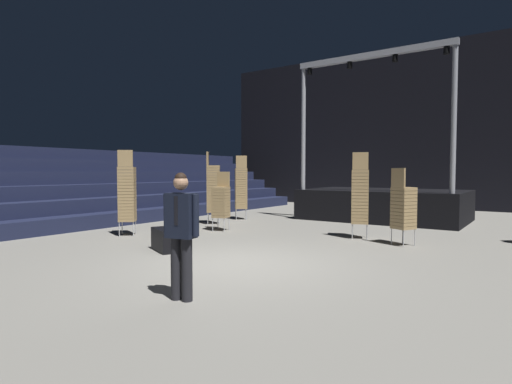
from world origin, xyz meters
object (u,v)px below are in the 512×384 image
(chair_stack_front_left, at_px, (403,207))
(chair_stack_front_right, at_px, (127,193))
(chair_stack_rear_right, at_px, (360,196))
(man_with_tie, at_px, (181,228))
(equipment_road_case, at_px, (170,239))
(stage_riser, at_px, (383,203))
(chair_stack_rear_left, at_px, (221,201))
(chair_stack_mid_left, at_px, (241,188))
(chair_stack_mid_right, at_px, (213,188))

(chair_stack_front_left, xyz_separation_m, chair_stack_front_right, (-6.81, -2.82, 0.25))
(chair_stack_front_left, bearing_deg, chair_stack_rear_right, -170.83)
(man_with_tie, xyz_separation_m, equipment_road_case, (-2.85, 2.49, -0.76))
(stage_riser, height_order, chair_stack_front_right, stage_riser)
(chair_stack_rear_right, bearing_deg, chair_stack_front_left, -38.83)
(chair_stack_front_right, distance_m, chair_stack_rear_left, 2.75)
(chair_stack_rear_left, height_order, chair_stack_rear_right, chair_stack_rear_right)
(chair_stack_front_right, height_order, chair_stack_mid_left, same)
(chair_stack_front_right, bearing_deg, chair_stack_front_left, -18.58)
(chair_stack_rear_right, relative_size, equipment_road_case, 2.56)
(stage_riser, xyz_separation_m, chair_stack_rear_right, (0.86, -4.70, 0.51))
(chair_stack_front_left, xyz_separation_m, chair_stack_rear_right, (-1.25, 0.42, 0.21))
(stage_riser, bearing_deg, chair_stack_rear_right, -79.64)
(chair_stack_mid_right, relative_size, chair_stack_rear_right, 1.07)
(chair_stack_front_left, xyz_separation_m, equipment_road_case, (-4.18, -3.72, -0.69))
(chair_stack_front_left, bearing_deg, equipment_road_case, -110.73)
(chair_stack_rear_left, bearing_deg, chair_stack_front_right, 40.50)
(stage_riser, distance_m, man_with_tie, 11.35)
(stage_riser, height_order, chair_stack_rear_left, stage_riser)
(chair_stack_mid_left, relative_size, chair_stack_mid_right, 0.97)
(chair_stack_mid_left, distance_m, equipment_road_case, 6.44)
(chair_stack_mid_left, relative_size, chair_stack_rear_left, 1.33)
(stage_riser, bearing_deg, chair_stack_front_right, -120.66)
(chair_stack_mid_left, bearing_deg, chair_stack_rear_left, -106.14)
(equipment_road_case, bearing_deg, chair_stack_rear_right, 54.73)
(chair_stack_front_left, bearing_deg, man_with_tie, -74.44)
(man_with_tie, xyz_separation_m, chair_stack_mid_left, (-5.24, 8.40, 0.18))
(chair_stack_mid_right, bearing_deg, chair_stack_front_right, -41.90)
(chair_stack_front_left, relative_size, chair_stack_mid_left, 0.79)
(chair_stack_rear_right, bearing_deg, chair_stack_mid_right, 157.99)
(man_with_tie, height_order, chair_stack_rear_left, chair_stack_rear_left)
(stage_riser, height_order, chair_stack_rear_right, stage_riser)
(stage_riser, relative_size, chair_stack_rear_left, 3.25)
(chair_stack_mid_left, height_order, chair_stack_rear_right, chair_stack_mid_left)
(chair_stack_front_right, distance_m, chair_stack_mid_right, 3.39)
(man_with_tie, height_order, chair_stack_front_left, chair_stack_front_left)
(chair_stack_rear_left, relative_size, equipment_road_case, 1.99)
(man_with_tie, distance_m, chair_stack_rear_left, 6.88)
(chair_stack_mid_right, bearing_deg, chair_stack_front_left, 47.74)
(man_with_tie, relative_size, chair_stack_mid_left, 0.75)
(chair_stack_rear_left, distance_m, equipment_road_case, 3.40)
(stage_riser, distance_m, chair_stack_rear_right, 4.80)
(chair_stack_rear_left, bearing_deg, chair_stack_front_left, 171.13)
(chair_stack_mid_left, bearing_deg, man_with_tie, -99.44)
(stage_riser, distance_m, chair_stack_front_left, 5.54)
(chair_stack_front_left, relative_size, chair_stack_rear_right, 0.82)
(chair_stack_front_left, relative_size, equipment_road_case, 2.09)
(chair_stack_rear_right, bearing_deg, chair_stack_rear_left, 173.35)
(chair_stack_mid_left, distance_m, chair_stack_mid_right, 1.63)
(chair_stack_front_right, relative_size, chair_stack_mid_right, 0.97)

